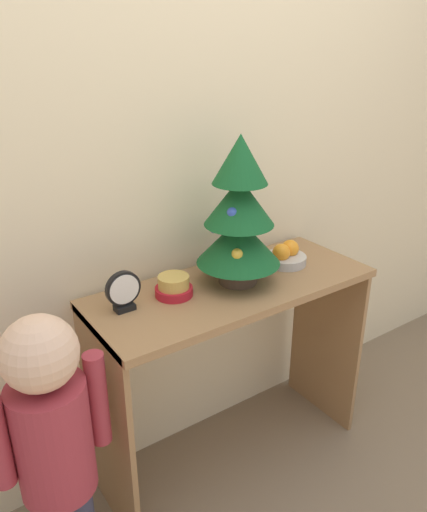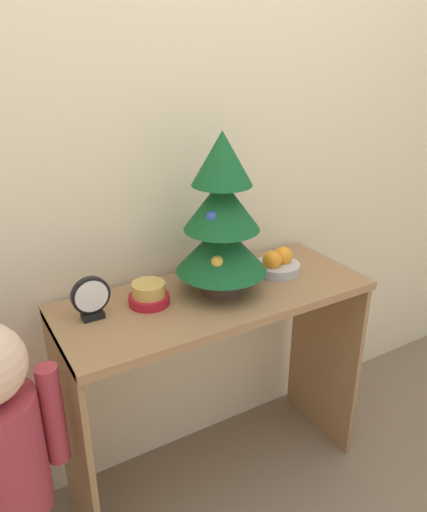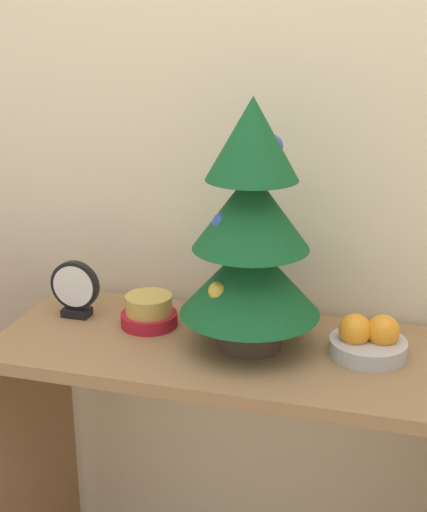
% 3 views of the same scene
% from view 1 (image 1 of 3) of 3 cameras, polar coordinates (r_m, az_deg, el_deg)
% --- Properties ---
extents(ground_plane, '(12.00, 12.00, 0.00)m').
position_cam_1_polar(ground_plane, '(2.20, 5.63, -24.74)').
color(ground_plane, '#7A664C').
extents(back_wall, '(7.00, 0.05, 2.50)m').
position_cam_1_polar(back_wall, '(1.90, -2.33, 11.64)').
color(back_wall, beige).
rests_on(back_wall, ground_plane).
extents(console_table, '(1.08, 0.43, 0.81)m').
position_cam_1_polar(console_table, '(1.93, 2.19, -8.62)').
color(console_table, olive).
rests_on(console_table, ground_plane).
extents(mini_tree, '(0.31, 0.31, 0.54)m').
position_cam_1_polar(mini_tree, '(1.75, 2.94, 4.72)').
color(mini_tree, '#4C3828').
rests_on(mini_tree, console_table).
extents(fruit_bowl, '(0.16, 0.16, 0.09)m').
position_cam_1_polar(fruit_bowl, '(2.01, 8.24, 0.03)').
color(fruit_bowl, '#B7B2A8').
rests_on(fruit_bowl, console_table).
extents(singing_bowl, '(0.13, 0.13, 0.07)m').
position_cam_1_polar(singing_bowl, '(1.75, -4.56, -3.52)').
color(singing_bowl, '#AD1923').
rests_on(singing_bowl, console_table).
extents(desk_clock, '(0.12, 0.04, 0.14)m').
position_cam_1_polar(desk_clock, '(1.66, -10.25, -4.02)').
color(desk_clock, black).
rests_on(desk_clock, console_table).
extents(child_figure, '(0.35, 0.22, 0.98)m').
position_cam_1_polar(child_figure, '(1.57, -18.00, -18.39)').
color(child_figure, '#38384C').
rests_on(child_figure, ground_plane).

